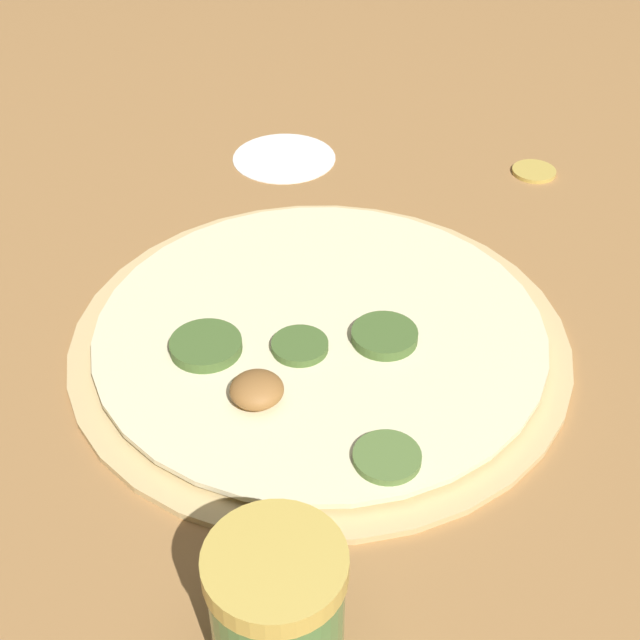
# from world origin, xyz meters

# --- Properties ---
(ground_plane) EXTENTS (3.00, 3.00, 0.00)m
(ground_plane) POSITION_xyz_m (0.00, 0.00, 0.00)
(ground_plane) COLOR #9E703F
(pizza) EXTENTS (0.34, 0.34, 0.03)m
(pizza) POSITION_xyz_m (0.00, -0.00, 0.01)
(pizza) COLOR #D6B77A
(pizza) RESTS_ON ground_plane
(spice_jar) EXTENTS (0.07, 0.07, 0.08)m
(spice_jar) POSITION_xyz_m (0.22, -0.09, 0.04)
(spice_jar) COLOR #4C7F42
(spice_jar) RESTS_ON ground_plane
(loose_cap) EXTENTS (0.04, 0.04, 0.01)m
(loose_cap) POSITION_xyz_m (-0.16, 0.25, 0.00)
(loose_cap) COLOR gold
(loose_cap) RESTS_ON ground_plane
(flour_patch) EXTENTS (0.09, 0.09, 0.00)m
(flour_patch) POSITION_xyz_m (-0.26, 0.05, 0.00)
(flour_patch) COLOR white
(flour_patch) RESTS_ON ground_plane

